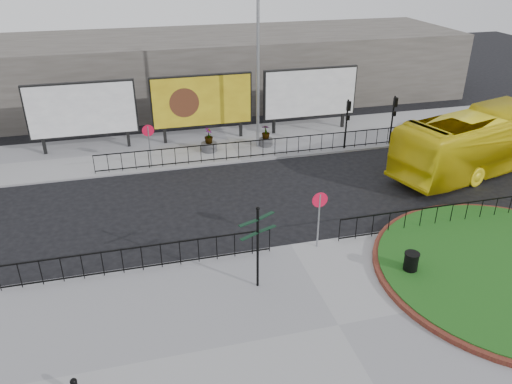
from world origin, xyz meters
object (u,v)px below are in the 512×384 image
object	(u,v)px
billboard_mid	(202,101)
lamp_post	(258,69)
bus	(489,139)
litter_bin	(411,264)
planter_a	(209,143)
fingerpost_sign	(258,239)
planter_b	(266,138)

from	to	relation	value
billboard_mid	lamp_post	size ratio (longest dim) A/B	0.67
lamp_post	bus	size ratio (longest dim) A/B	0.75
billboard_mid	litter_bin	world-z (taller)	billboard_mid
bus	planter_a	distance (m)	15.64
billboard_mid	litter_bin	xyz separation A→B (m)	(5.18, -16.05, -2.01)
litter_bin	bus	world-z (taller)	bus
lamp_post	litter_bin	bearing A→B (deg)	-81.24
planter_a	fingerpost_sign	bearing A→B (deg)	-92.26
lamp_post	bus	world-z (taller)	lamp_post
litter_bin	lamp_post	bearing A→B (deg)	98.76
billboard_mid	planter_a	xyz separation A→B (m)	(0.00, -1.97, -1.97)
lamp_post	litter_bin	distance (m)	14.86
planter_b	bus	bearing A→B (deg)	-29.05
lamp_post	billboard_mid	bearing A→B (deg)	146.75
bus	planter_b	distance (m)	12.50
fingerpost_sign	planter_b	size ratio (longest dim) A/B	2.49
billboard_mid	bus	size ratio (longest dim) A/B	0.50
litter_bin	planter_b	world-z (taller)	planter_b
planter_a	lamp_post	bearing A→B (deg)	0.00
billboard_mid	litter_bin	size ratio (longest dim) A/B	6.64
litter_bin	fingerpost_sign	bearing A→B (deg)	172.27
lamp_post	planter_b	world-z (taller)	lamp_post
fingerpost_sign	litter_bin	world-z (taller)	fingerpost_sign
litter_bin	planter_b	size ratio (longest dim) A/B	0.71
lamp_post	fingerpost_sign	world-z (taller)	lamp_post
lamp_post	planter_b	bearing A→B (deg)	-0.00
fingerpost_sign	planter_b	xyz separation A→B (m)	(4.03, 13.30, -1.49)
lamp_post	litter_bin	world-z (taller)	lamp_post
billboard_mid	planter_b	bearing A→B (deg)	-29.39
lamp_post	fingerpost_sign	distance (m)	14.03
bus	planter_b	size ratio (longest dim) A/B	9.39
lamp_post	bus	xyz separation A→B (m)	(11.38, -6.04, -3.11)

